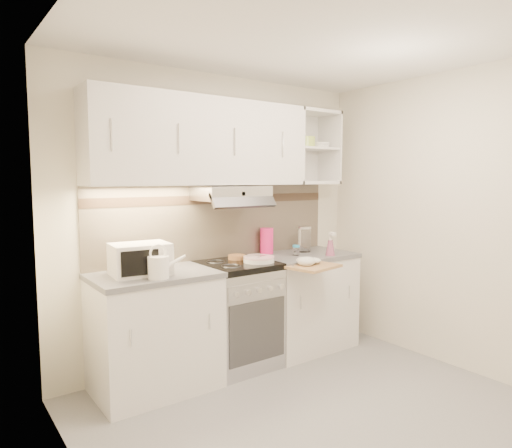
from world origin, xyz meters
name	(u,v)px	position (x,y,z in m)	size (l,w,h in m)	color
ground	(329,419)	(0.00, 0.00, 0.00)	(3.00, 3.00, 0.00)	gray
room_shell	(295,175)	(0.00, 0.37, 1.63)	(3.04, 2.84, 2.52)	silver
base_cabinet_left	(155,334)	(-0.75, 1.10, 0.43)	(0.90, 0.60, 0.86)	white
worktop_left	(154,276)	(-0.75, 1.10, 0.88)	(0.92, 0.62, 0.04)	slate
base_cabinet_right	(303,302)	(0.75, 1.10, 0.43)	(0.90, 0.60, 0.86)	white
worktop_right	(304,256)	(0.75, 1.10, 0.88)	(0.92, 0.62, 0.04)	slate
electric_range	(237,314)	(0.00, 1.10, 0.45)	(0.60, 0.60, 0.90)	#B7B7BC
microwave	(140,259)	(-0.85, 1.10, 1.02)	(0.44, 0.34, 0.23)	white
watering_can	(160,266)	(-0.79, 0.90, 0.99)	(0.29, 0.15, 0.25)	white
plate_stack	(259,259)	(0.15, 1.00, 0.92)	(0.26, 0.26, 0.06)	white
bread_loaf	(237,257)	(0.08, 1.22, 0.92)	(0.15, 0.15, 0.04)	#B28244
pink_pitcher	(267,241)	(0.47, 1.30, 1.02)	(0.13, 0.12, 0.24)	#FF1F79
glass_jar	(304,239)	(0.83, 1.18, 1.02)	(0.13, 0.13, 0.25)	white
spice_jar	(296,250)	(0.63, 1.07, 0.95)	(0.07, 0.07, 0.10)	white
spray_bottle	(330,246)	(0.88, 0.88, 0.99)	(0.09, 0.09, 0.23)	pink
cutting_board	(311,266)	(0.49, 0.72, 0.87)	(0.41, 0.37, 0.02)	tan
dish_towel	(307,260)	(0.49, 0.77, 0.92)	(0.27, 0.23, 0.07)	white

